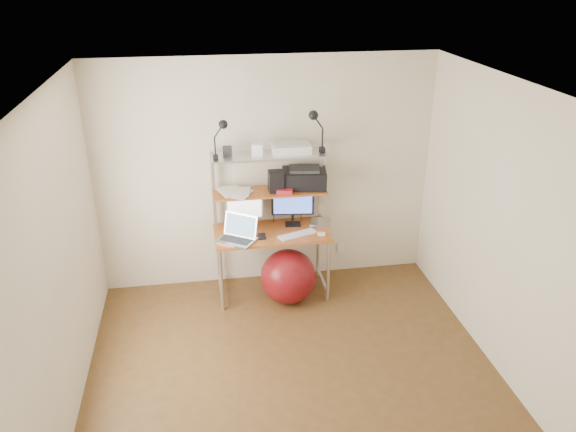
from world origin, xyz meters
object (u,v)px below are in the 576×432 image
object	(u,v)px
monitor_silver	(244,208)
printer	(304,178)
monitor_black	(293,205)
exercise_ball	(288,277)
laptop	(238,234)

from	to	relation	value
monitor_silver	printer	xyz separation A→B (m)	(0.64, 0.04, 0.28)
monitor_black	monitor_silver	bearing A→B (deg)	-171.81
monitor_black	exercise_ball	size ratio (longest dim) A/B	0.78
monitor_silver	exercise_ball	bearing A→B (deg)	-36.55
laptop	exercise_ball	distance (m)	0.71
printer	laptop	bearing A→B (deg)	-149.50
monitor_black	printer	xyz separation A→B (m)	(0.13, 0.03, 0.29)
monitor_black	exercise_ball	distance (m)	0.76
exercise_ball	laptop	bearing A→B (deg)	171.69
monitor_silver	laptop	size ratio (longest dim) A/B	0.93
monitor_black	laptop	size ratio (longest dim) A/B	0.97
laptop	exercise_ball	xyz separation A→B (m)	(0.50, -0.07, -0.50)
printer	monitor_black	bearing A→B (deg)	-158.99
exercise_ball	printer	bearing A→B (deg)	57.98
laptop	monitor_black	bearing A→B (deg)	57.94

